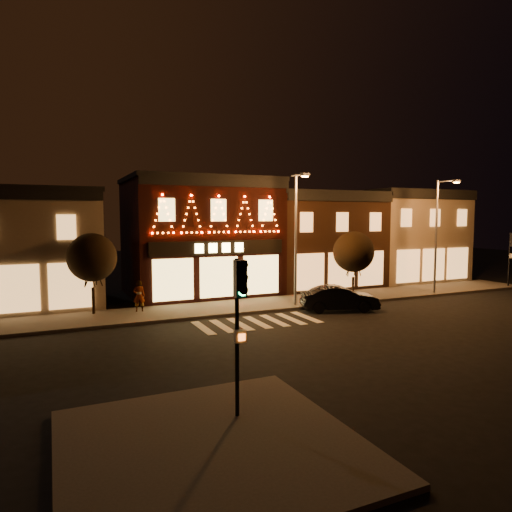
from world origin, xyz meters
TOP-DOWN VIEW (x-y plane):
  - ground at (0.00, 0.00)m, footprint 120.00×120.00m
  - sidewalk_far at (2.00, 8.00)m, footprint 44.00×4.00m
  - sidewalk_near at (-6.50, -7.50)m, footprint 7.00×7.00m
  - building_pulp at (0.00, 13.98)m, footprint 10.20×8.34m
  - building_right_a at (9.50, 13.99)m, footprint 9.20×8.28m
  - building_right_b at (18.50, 13.99)m, footprint 9.20×8.28m
  - traffic_signal_near at (-5.36, -6.52)m, footprint 0.32×0.45m
  - traffic_signal_far at (22.99, 6.45)m, footprint 0.34×0.48m
  - streetlamp_mid at (3.79, 6.50)m, footprint 0.65×1.83m
  - streetlamp_right at (15.19, 6.36)m, footprint 0.50×1.82m
  - tree_left at (-7.76, 9.15)m, footprint 2.71×2.71m
  - tree_right at (8.27, 6.88)m, footprint 2.68×2.68m
  - dark_sedan at (5.66, 4.66)m, footprint 4.80×3.03m
  - pedestrian at (-5.31, 8.72)m, footprint 0.71×0.51m

SIDE VIEW (x-z plane):
  - ground at x=0.00m, z-range 0.00..0.00m
  - sidewalk_far at x=2.00m, z-range 0.00..0.15m
  - sidewalk_near at x=-6.50m, z-range 0.00..0.15m
  - dark_sedan at x=5.66m, z-range 0.00..1.49m
  - pedestrian at x=-5.31m, z-range 0.15..1.96m
  - traffic_signal_far at x=22.99m, z-range 1.05..5.23m
  - traffic_signal_near at x=-5.36m, z-range 1.03..5.35m
  - tree_right at x=8.27m, z-range 1.05..5.53m
  - tree_left at x=-7.76m, z-range 1.05..5.58m
  - building_right_a at x=9.50m, z-range 0.01..7.51m
  - building_right_b at x=18.50m, z-range 0.01..7.81m
  - building_pulp at x=0.00m, z-range 0.01..8.31m
  - streetlamp_mid at x=3.79m, z-range 0.84..8.83m
  - streetlamp_right at x=15.19m, z-range 0.84..8.84m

